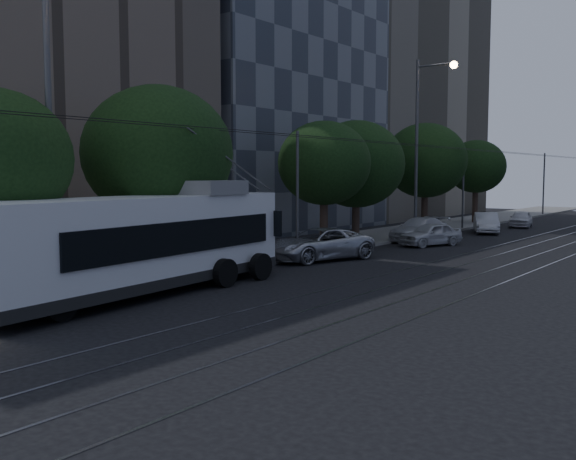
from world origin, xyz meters
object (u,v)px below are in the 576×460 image
(car_white_b, at_px, (419,229))
(car_white_d, at_px, (521,219))
(pickup_silver, at_px, (319,244))
(car_white_a, at_px, (430,234))
(streetlamp_near, at_px, (56,94))
(streetlamp_far, at_px, (423,132))
(trolleybus, at_px, (146,242))
(car_white_c, at_px, (486,223))

(car_white_b, height_order, car_white_d, car_white_b)
(car_white_b, bearing_deg, car_white_d, 86.09)
(car_white_b, bearing_deg, pickup_silver, -87.43)
(car_white_a, xyz_separation_m, car_white_d, (0.00, 16.00, -0.02))
(streetlamp_near, bearing_deg, pickup_silver, 87.03)
(car_white_d, height_order, streetlamp_far, streetlamp_far)
(car_white_b, distance_m, streetlamp_far, 5.99)
(car_white_a, relative_size, streetlamp_far, 0.35)
(trolleybus, relative_size, pickup_silver, 2.37)
(pickup_silver, distance_m, car_white_b, 10.60)
(streetlamp_near, bearing_deg, car_white_d, 86.55)
(pickup_silver, height_order, car_white_d, pickup_silver)
(trolleybus, bearing_deg, pickup_silver, 85.54)
(car_white_d, bearing_deg, trolleybus, -103.98)
(trolleybus, relative_size, streetlamp_far, 1.16)
(car_white_d, xyz_separation_m, streetlamp_far, (-2.07, -12.79, 5.91))
(pickup_silver, xyz_separation_m, streetlamp_far, (-0.47, 11.89, 5.79))
(car_white_c, xyz_separation_m, streetlamp_near, (-1.96, -31.26, 5.72))
(car_white_b, bearing_deg, car_white_a, -47.61)
(car_white_a, height_order, streetlamp_near, streetlamp_near)
(car_white_b, xyz_separation_m, streetlamp_far, (-0.47, 1.29, 5.83))
(trolleybus, relative_size, car_white_a, 3.32)
(trolleybus, distance_m, streetlamp_far, 22.86)
(car_white_d, distance_m, streetlamp_near, 38.26)
(streetlamp_near, bearing_deg, car_white_a, 84.02)
(trolleybus, distance_m, car_white_d, 35.18)
(car_white_d, bearing_deg, pickup_silver, -105.41)
(streetlamp_near, height_order, streetlamp_far, streetlamp_far)
(trolleybus, relative_size, car_white_c, 3.00)
(trolleybus, distance_m, streetlamp_near, 5.43)
(car_white_c, height_order, car_white_d, car_white_c)
(pickup_silver, relative_size, streetlamp_near, 0.50)
(streetlamp_near, xyz_separation_m, streetlamp_far, (0.20, 24.96, 0.12))
(car_white_b, bearing_deg, streetlamp_near, -89.07)
(car_white_a, bearing_deg, car_white_c, 113.17)
(car_white_c, height_order, streetlamp_near, streetlamp_near)
(pickup_silver, height_order, car_white_a, pickup_silver)
(pickup_silver, distance_m, car_white_d, 24.73)
(car_white_a, height_order, streetlamp_far, streetlamp_far)
(trolleybus, height_order, car_white_b, trolleybus)
(car_white_a, xyz_separation_m, car_white_c, (-0.31, 9.51, 0.04))
(car_white_c, distance_m, streetlamp_far, 8.77)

